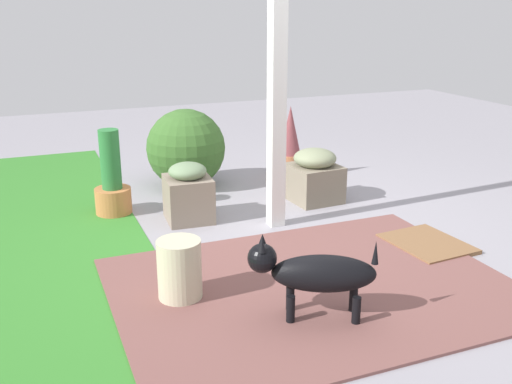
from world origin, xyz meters
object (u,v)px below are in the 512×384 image
(round_shrub, at_px, (186,148))
(terracotta_pot_spiky, at_px, (290,144))
(dog, at_px, (314,273))
(stone_planter_mid, at_px, (188,193))
(doormat, at_px, (427,244))
(porch_pillar, at_px, (277,82))
(terracotta_pot_tall, at_px, (112,184))
(stone_planter_nearest, at_px, (314,176))
(ceramic_urn, at_px, (180,270))

(round_shrub, bearing_deg, terracotta_pot_spiky, -96.65)
(dog, bearing_deg, stone_planter_mid, 6.64)
(terracotta_pot_spiky, height_order, dog, terracotta_pot_spiky)
(terracotta_pot_spiky, relative_size, doormat, 1.26)
(porch_pillar, height_order, terracotta_pot_tall, porch_pillar)
(dog, distance_m, doormat, 1.41)
(terracotta_pot_spiky, bearing_deg, doormat, -174.66)
(terracotta_pot_spiky, height_order, doormat, terracotta_pot_spiky)
(porch_pillar, distance_m, terracotta_pot_tall, 1.62)
(stone_planter_nearest, xyz_separation_m, terracotta_pot_spiky, (0.72, -0.10, 0.12))
(terracotta_pot_tall, bearing_deg, dog, -161.10)
(stone_planter_mid, xyz_separation_m, dog, (-1.77, -0.21, 0.05))
(round_shrub, distance_m, terracotta_pot_tall, 0.93)
(terracotta_pot_spiky, xyz_separation_m, ceramic_urn, (-2.06, 1.68, -0.16))
(stone_planter_nearest, bearing_deg, porch_pillar, 126.78)
(porch_pillar, xyz_separation_m, terracotta_pot_spiky, (1.14, -0.66, -0.77))
(doormat, bearing_deg, porch_pillar, 46.40)
(stone_planter_nearest, relative_size, terracotta_pot_tall, 0.67)
(ceramic_urn, relative_size, doormat, 0.65)
(terracotta_pot_tall, height_order, ceramic_urn, terracotta_pot_tall)
(ceramic_urn, height_order, doormat, ceramic_urn)
(porch_pillar, xyz_separation_m, ceramic_urn, (-0.91, 1.02, -0.93))
(stone_planter_mid, xyz_separation_m, doormat, (-1.16, -1.45, -0.21))
(stone_planter_mid, distance_m, dog, 1.78)
(porch_pillar, relative_size, terracotta_pot_tall, 3.16)
(stone_planter_mid, bearing_deg, round_shrub, -14.82)
(terracotta_pot_tall, height_order, doormat, terracotta_pot_tall)
(terracotta_pot_tall, relative_size, doormat, 1.23)
(terracotta_pot_spiky, xyz_separation_m, doormat, (-1.95, -0.18, -0.33))
(stone_planter_mid, bearing_deg, terracotta_pot_tall, 53.65)
(stone_planter_nearest, bearing_deg, stone_planter_mid, 92.81)
(dog, height_order, ceramic_urn, dog)
(stone_planter_mid, distance_m, round_shrub, 0.94)
(porch_pillar, bearing_deg, round_shrub, 16.06)
(stone_planter_mid, height_order, round_shrub, round_shrub)
(stone_planter_mid, distance_m, terracotta_pot_tall, 0.66)
(porch_pillar, xyz_separation_m, terracotta_pot_tall, (0.75, 1.14, -0.87))
(porch_pillar, height_order, ceramic_urn, porch_pillar)
(porch_pillar, bearing_deg, stone_planter_nearest, -53.22)
(porch_pillar, height_order, round_shrub, porch_pillar)
(dog, bearing_deg, terracotta_pot_spiky, -22.49)
(stone_planter_mid, xyz_separation_m, ceramic_urn, (-1.28, 0.42, -0.04))
(terracotta_pot_spiky, distance_m, dog, 2.76)
(stone_planter_nearest, xyz_separation_m, ceramic_urn, (-1.33, 1.57, -0.04))
(stone_planter_mid, xyz_separation_m, terracotta_pot_tall, (0.39, 0.54, 0.03))
(porch_pillar, distance_m, round_shrub, 1.51)
(stone_planter_nearest, distance_m, stone_planter_mid, 1.16)
(round_shrub, bearing_deg, ceramic_urn, 163.28)
(dog, xyz_separation_m, ceramic_urn, (0.50, 0.62, -0.09))
(round_shrub, relative_size, ceramic_urn, 1.99)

